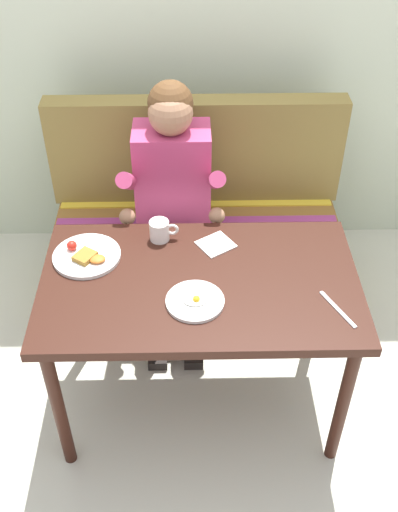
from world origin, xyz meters
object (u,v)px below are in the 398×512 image
(couch, at_px, (197,236))
(plate_eggs, at_px, (195,301))
(plate_breakfast, at_px, (86,256))
(table, at_px, (200,296))
(knife, at_px, (338,309))
(coffee_mug, at_px, (160,230))
(napkin, at_px, (216,244))
(person, at_px, (173,189))

(couch, distance_m, plate_eggs, 0.97)
(plate_breakfast, height_order, plate_eggs, plate_breakfast)
(table, xyz_separation_m, plate_eggs, (-0.02, -0.12, 0.09))
(couch, bearing_deg, knife, -62.34)
(table, bearing_deg, coffee_mug, 121.81)
(table, relative_size, napkin, 9.26)
(coffee_mug, bearing_deg, table, -58.19)
(person, xyz_separation_m, knife, (0.60, -0.75, -0.01))
(table, height_order, plate_eggs, plate_eggs)
(knife, bearing_deg, plate_eggs, 148.60)
(table, bearing_deg, plate_eggs, -99.14)
(plate_breakfast, relative_size, napkin, 2.04)
(coffee_mug, relative_size, napkin, 0.91)
(coffee_mug, bearing_deg, person, 82.51)
(person, bearing_deg, coffee_mug, -97.49)
(napkin, bearing_deg, plate_eggs, -105.10)
(coffee_mug, bearing_deg, napkin, -11.18)
(table, bearing_deg, napkin, 71.56)
(plate_eggs, height_order, napkin, plate_eggs)
(person, bearing_deg, table, -79.47)
(knife, bearing_deg, plate_breakfast, 135.69)
(plate_breakfast, distance_m, plate_eggs, 0.49)
(person, height_order, coffee_mug, person)
(couch, height_order, napkin, couch)
(plate_eggs, height_order, knife, plate_eggs)
(plate_breakfast, relative_size, plate_eggs, 1.25)
(table, bearing_deg, couch, 90.00)
(table, relative_size, plate_breakfast, 4.53)
(table, distance_m, knife, 0.52)
(coffee_mug, distance_m, napkin, 0.23)
(person, xyz_separation_m, plate_eggs, (0.09, -0.71, -0.00))
(person, relative_size, plate_eggs, 5.72)
(person, bearing_deg, plate_breakfast, -125.93)
(plate_breakfast, bearing_deg, coffee_mug, 21.78)
(coffee_mug, height_order, napkin, coffee_mug)
(table, bearing_deg, knife, -18.62)
(table, xyz_separation_m, person, (-0.11, 0.59, 0.09))
(plate_eggs, relative_size, napkin, 1.64)
(couch, bearing_deg, plate_breakfast, -124.90)
(coffee_mug, bearing_deg, plate_breakfast, -158.22)
(table, distance_m, couch, 0.83)
(couch, xyz_separation_m, plate_eggs, (-0.02, -0.88, 0.41))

